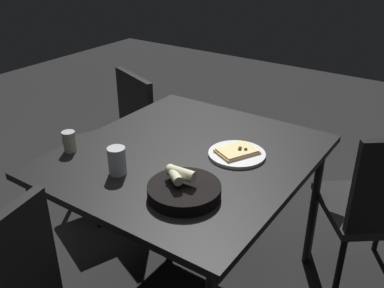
# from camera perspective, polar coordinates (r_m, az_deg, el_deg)

# --- Properties ---
(ground) EXTENTS (8.00, 8.00, 0.00)m
(ground) POSITION_cam_1_polar(r_m,az_deg,el_deg) (2.32, -0.57, -17.96)
(ground) COLOR black
(dining_table) EXTENTS (1.01, 1.11, 0.76)m
(dining_table) POSITION_cam_1_polar(r_m,az_deg,el_deg) (1.90, -0.67, -2.83)
(dining_table) COLOR black
(dining_table) RESTS_ON ground
(pizza_plate) EXTENTS (0.25, 0.25, 0.04)m
(pizza_plate) POSITION_cam_1_polar(r_m,az_deg,el_deg) (1.85, 6.03, -1.26)
(pizza_plate) COLOR white
(pizza_plate) RESTS_ON dining_table
(bread_basket) EXTENTS (0.27, 0.27, 0.11)m
(bread_basket) POSITION_cam_1_polar(r_m,az_deg,el_deg) (1.56, -1.15, -6.07)
(bread_basket) COLOR black
(bread_basket) RESTS_ON dining_table
(beer_glass) EXTENTS (0.07, 0.07, 0.11)m
(beer_glass) POSITION_cam_1_polar(r_m,az_deg,el_deg) (1.72, -9.98, -2.44)
(beer_glass) COLOR silver
(beer_glass) RESTS_ON dining_table
(pepper_shaker) EXTENTS (0.06, 0.06, 0.09)m
(pepper_shaker) POSITION_cam_1_polar(r_m,az_deg,el_deg) (1.94, -16.07, 0.19)
(pepper_shaker) COLOR #BFB299
(pepper_shaker) RESTS_ON dining_table
(chair_far) EXTENTS (0.62, 0.62, 0.90)m
(chair_far) POSITION_cam_1_polar(r_m,az_deg,el_deg) (2.15, 23.97, -7.31)
(chair_far) COLOR black
(chair_far) RESTS_ON ground
(chair_spare) EXTENTS (0.57, 0.57, 0.85)m
(chair_spare) POSITION_cam_1_polar(r_m,az_deg,el_deg) (2.72, -9.71, 1.52)
(chair_spare) COLOR black
(chair_spare) RESTS_ON ground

